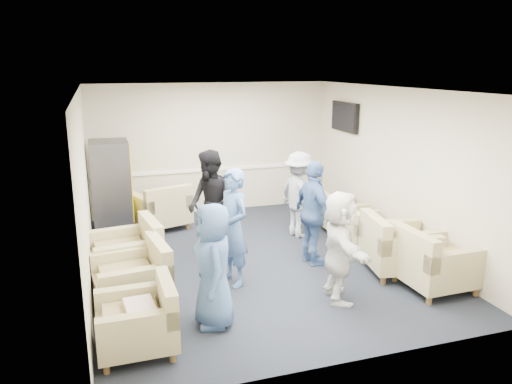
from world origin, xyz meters
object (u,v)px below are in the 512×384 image
object	(u,v)px
armchair_left_near	(141,322)
person_mid_left	(233,228)
person_front_left	(213,265)
person_back_right	(299,195)
armchair_left_mid	(136,280)
person_front_right	(339,246)
person_mid_right	(314,213)
armchair_right_midnear	(395,249)
armchair_left_far	(130,255)
armchair_corner	(162,210)
armchair_right_midfar	(364,231)
armchair_right_far	(339,214)
vending_machine	(112,187)
person_back_left	(211,204)
armchair_right_near	(432,264)

from	to	relation	value
armchair_left_near	person_mid_left	distance (m)	2.02
person_front_left	person_back_right	bearing A→B (deg)	143.81
armchair_left_mid	person_front_right	xyz separation A→B (m)	(2.57, -0.63, 0.39)
person_mid_right	armchair_left_mid	bearing A→B (deg)	96.04
armchair_right_midnear	person_mid_left	size ratio (longest dim) A/B	0.65
armchair_left_far	armchair_right_midnear	distance (m)	3.93
armchair_corner	person_front_right	world-z (taller)	person_front_right
armchair_right_midfar	person_mid_left	bearing A→B (deg)	107.70
armchair_left_near	armchair_right_midnear	xyz separation A→B (m)	(3.82, 0.99, 0.05)
armchair_left_mid	armchair_corner	xyz separation A→B (m)	(0.73, 3.08, 0.01)
armchair_right_midfar	person_front_left	size ratio (longest dim) A/B	0.52
armchair_left_mid	armchair_right_midnear	xyz separation A→B (m)	(3.79, -0.09, 0.02)
armchair_right_far	armchair_corner	world-z (taller)	armchair_corner
vending_machine	person_back_left	size ratio (longest dim) A/B	0.99
person_back_right	person_front_right	size ratio (longest dim) A/B	1.04
person_back_right	armchair_left_mid	bearing A→B (deg)	108.02
person_back_left	armchair_corner	bearing A→B (deg)	-172.42
person_mid_left	person_back_left	size ratio (longest dim) A/B	0.96
armchair_right_far	person_front_right	bearing A→B (deg)	155.25
armchair_left_far	person_front_left	bearing A→B (deg)	20.55
armchair_left_near	armchair_left_mid	distance (m)	1.08
armchair_left_far	armchair_right_midfar	bearing A→B (deg)	83.96
armchair_corner	person_mid_right	xyz separation A→B (m)	(2.03, -2.47, 0.45)
armchair_right_far	vending_machine	bearing A→B (deg)	76.04
armchair_right_far	person_front_right	size ratio (longest dim) A/B	0.54
armchair_right_midnear	person_back_left	size ratio (longest dim) A/B	0.63
armchair_left_mid	armchair_right_midfar	world-z (taller)	armchair_left_mid
armchair_right_midnear	person_mid_right	world-z (taller)	person_mid_right
person_front_left	armchair_right_midnear	bearing A→B (deg)	106.58
person_mid_right	person_mid_left	bearing A→B (deg)	97.10
armchair_left_far	person_front_left	size ratio (longest dim) A/B	0.70
armchair_corner	person_back_right	xyz separation A→B (m)	(2.32, -1.19, 0.41)
vending_machine	armchair_right_midnear	bearing A→B (deg)	-39.40
armchair_right_near	vending_machine	world-z (taller)	vending_machine
person_mid_right	person_front_right	distance (m)	1.27
armchair_right_far	vending_machine	size ratio (longest dim) A/B	0.47
person_back_left	vending_machine	bearing A→B (deg)	-151.25
armchair_left_mid	vending_machine	size ratio (longest dim) A/B	0.58
armchair_left_far	person_back_right	distance (m)	3.27
armchair_right_near	person_front_right	world-z (taller)	person_front_right
armchair_corner	person_mid_left	distance (m)	2.91
armchair_right_midnear	armchair_right_far	xyz separation A→B (m)	(0.11, 2.06, -0.07)
armchair_right_near	person_mid_left	size ratio (longest dim) A/B	0.57
armchair_right_midnear	vending_machine	size ratio (longest dim) A/B	0.64
armchair_left_mid	person_back_right	world-z (taller)	person_back_right
armchair_right_midnear	person_front_left	xyz separation A→B (m)	(-2.94, -0.69, 0.38)
armchair_right_near	armchair_right_far	distance (m)	2.72
armchair_right_near	person_back_right	size ratio (longest dim) A/B	0.62
person_back_right	person_mid_right	bearing A→B (deg)	153.39
armchair_right_near	armchair_right_midfar	xyz separation A→B (m)	(-0.08, 1.71, -0.07)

